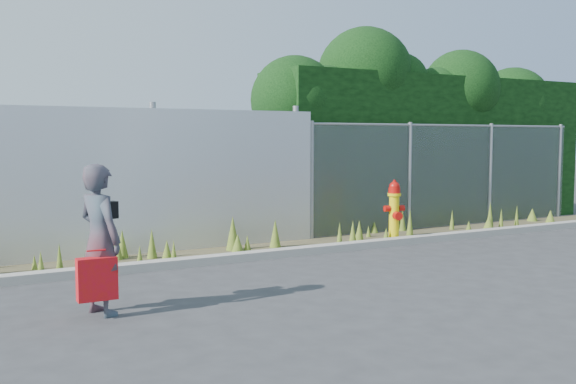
# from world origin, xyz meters

# --- Properties ---
(ground) EXTENTS (80.00, 80.00, 0.00)m
(ground) POSITION_xyz_m (0.00, 0.00, 0.00)
(ground) COLOR #343436
(ground) RESTS_ON ground
(curb) EXTENTS (16.00, 0.22, 0.12)m
(curb) POSITION_xyz_m (0.00, 1.80, 0.06)
(curb) COLOR #9D968E
(curb) RESTS_ON ground
(weed_strip) EXTENTS (16.00, 1.32, 0.54)m
(weed_strip) POSITION_xyz_m (-0.82, 2.48, 0.13)
(weed_strip) COLOR #4C432B
(weed_strip) RESTS_ON ground
(corrugated_fence) EXTENTS (8.50, 0.21, 2.30)m
(corrugated_fence) POSITION_xyz_m (-3.25, 3.01, 1.10)
(corrugated_fence) COLOR silver
(corrugated_fence) RESTS_ON ground
(chainlink_fence) EXTENTS (6.50, 0.07, 2.05)m
(chainlink_fence) POSITION_xyz_m (4.25, 3.00, 1.03)
(chainlink_fence) COLOR gray
(chainlink_fence) RESTS_ON ground
(hedge) EXTENTS (7.75, 2.01, 3.94)m
(hedge) POSITION_xyz_m (4.33, 3.99, 2.03)
(hedge) COLOR black
(hedge) RESTS_ON ground
(fire_hydrant) EXTENTS (0.35, 0.32, 1.06)m
(fire_hydrant) POSITION_xyz_m (2.10, 2.05, 0.51)
(fire_hydrant) COLOR yellow
(fire_hydrant) RESTS_ON ground
(woman) EXTENTS (0.54, 0.64, 1.51)m
(woman) POSITION_xyz_m (-3.22, -0.04, 0.75)
(woman) COLOR #105968
(woman) RESTS_ON ground
(red_tote_bag) EXTENTS (0.38, 0.14, 0.50)m
(red_tote_bag) POSITION_xyz_m (-3.30, -0.20, 0.40)
(red_tote_bag) COLOR red
(black_shoulder_bag) EXTENTS (0.23, 0.10, 0.18)m
(black_shoulder_bag) POSITION_xyz_m (-3.13, 0.09, 1.03)
(black_shoulder_bag) COLOR black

